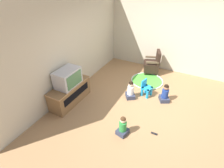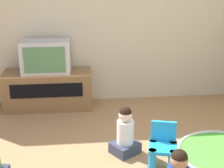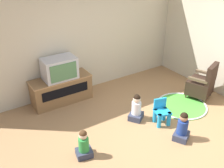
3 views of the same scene
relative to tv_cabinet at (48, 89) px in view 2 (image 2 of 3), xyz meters
The scene contains 5 objects.
wall_back 1.29m from the tv_cabinet, 27.93° to the left, with size 5.50×0.12×2.78m.
tv_cabinet is the anchor object (origin of this frame).
television 0.51m from the tv_cabinet, 90.00° to the right, with size 0.70×0.46×0.47m.
yellow_kid_chair 2.24m from the tv_cabinet, 54.43° to the right, with size 0.34×0.33×0.50m.
child_watching_center 1.74m from the tv_cabinet, 56.21° to the right, with size 0.38×0.37×0.56m.
Camera 2 is at (-0.36, -2.40, 1.88)m, focal length 50.00 mm.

